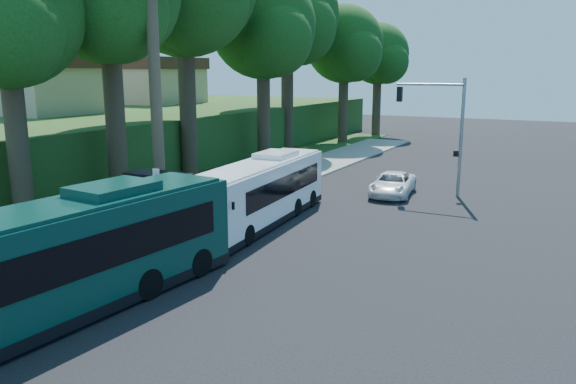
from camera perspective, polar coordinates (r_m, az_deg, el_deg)
The scene contains 16 objects.
ground at distance 27.20m, azimuth 2.75°, elevation -3.55°, with size 140.00×140.00×0.00m, color black.
sidewalk at distance 30.84m, azimuth -9.67°, elevation -1.71°, with size 4.50×70.00×0.12m, color gray.
red_curb at distance 26.42m, azimuth -10.88°, elevation -4.08°, with size 0.25×30.00×0.13m, color #9B1110.
grass_verge at distance 38.14m, azimuth -12.01°, elevation 0.81°, with size 8.00×70.00×0.06m, color #234719.
bus_shelter at distance 28.27m, azimuth -13.20°, elevation 0.51°, with size 3.20×1.51×2.55m.
stop_sign_pole at distance 25.44m, azimuth -13.16°, elevation -0.13°, with size 0.35×0.06×3.17m.
traffic_signal_pole at distance 34.68m, azimuth 15.61°, elevation 6.86°, with size 4.10×0.30×7.00m.
hillside_backdrop at distance 54.05m, azimuth -16.31°, elevation 6.44°, with size 24.00×60.00×8.80m.
tree_2 at distance 45.97m, azimuth -2.46°, elevation 16.03°, with size 8.82×8.40×15.12m.
tree_3 at distance 54.03m, azimuth 0.03°, elevation 17.06°, with size 10.08×9.60×17.28m.
tree_4 at distance 60.13m, azimuth 5.83°, elevation 14.35°, with size 8.40×8.00×14.14m.
tree_5 at distance 67.28m, azimuth 9.21°, elevation 13.36°, with size 7.35×7.00×12.86m.
tree_6 at distance 29.81m, azimuth -26.73°, elevation 15.43°, with size 7.56×7.20×13.74m.
white_bus at distance 27.61m, azimuth -2.69°, elevation 0.15°, with size 3.21×11.26×3.31m.
teal_bus at distance 18.41m, azimuth -21.71°, elevation -6.15°, with size 3.89×12.86×3.78m.
pickup at distance 34.54m, azimuth 10.58°, elevation 0.81°, with size 2.27×4.92×1.37m, color white.
Camera 1 is at (10.89, -23.82, 7.35)m, focal length 35.00 mm.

